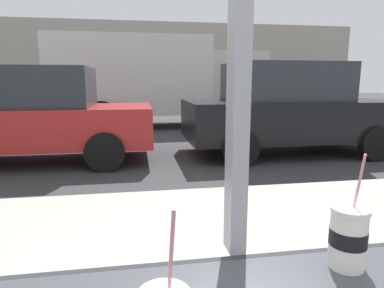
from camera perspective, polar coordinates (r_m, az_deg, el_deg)
name	(u,v)px	position (r m, az deg, el deg)	size (l,w,h in m)	color
ground_plane	(148,136)	(8.97, -7.47, 1.30)	(60.00, 60.00, 0.00)	#38383A
sidewalk_strip	(177,255)	(2.82, -2.50, -18.35)	(16.00, 2.80, 0.15)	#B2ADA3
building_facade_far	(140,64)	(21.94, -8.92, 13.33)	(28.00, 1.20, 5.04)	#A89E8E
soda_cup_left	(348,237)	(1.06, 25.09, -14.11)	(0.10, 0.10, 0.33)	white
parked_car_red	(32,115)	(6.56, -25.61, 4.46)	(4.13, 1.89, 1.69)	red
parked_car_black	(288,109)	(6.97, 15.99, 5.76)	(4.15, 1.99, 1.80)	black
box_truck	(156,78)	(10.91, -6.25, 11.08)	(6.56, 2.44, 2.78)	silver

